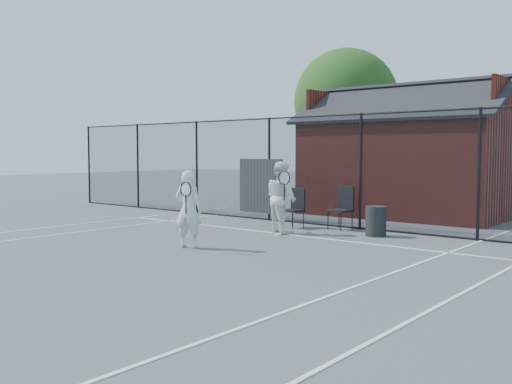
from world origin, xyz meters
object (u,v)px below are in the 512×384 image
Objects in this scene: player_back at (281,197)px; chair_left at (340,208)px; waste_bin at (376,221)px; clubhouse at (409,164)px; chair_right at (293,209)px; player_front at (188,209)px.

player_back reaches higher than chair_left.
chair_left reaches higher than waste_bin.
chair_left is (0.82, 1.43, -0.34)m from player_back.
clubhouse reaches higher than player_back.
chair_left is at bearing -88.08° from clubhouse.
chair_right is (-0.32, 0.93, -0.38)m from player_back.
clubhouse reaches higher than chair_left.
player_front is 3.96m from chair_right.
chair_right is at bearing -147.21° from chair_left.
chair_right is at bearing -178.67° from waste_bin.
waste_bin is at bearing 25.38° from player_back.
player_back is 1.74× the size of chair_right.
player_back is 1.68m from chair_left.
clubhouse reaches higher than player_front.
clubhouse is at bearing 83.39° from player_back.
waste_bin is at bearing 60.88° from player_front.
chair_right is at bearing -101.53° from clubhouse.
clubhouse is 5.12m from chair_right.
player_front is (-0.82, -8.84, -0.79)m from clubhouse.
waste_bin is (2.23, 4.00, -0.46)m from player_front.
player_front is 1.48× the size of chair_left.
waste_bin is at bearing -73.85° from clubhouse.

